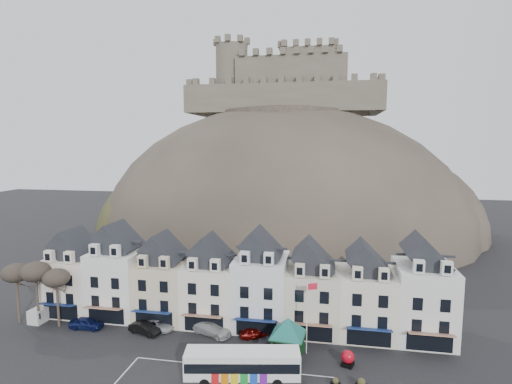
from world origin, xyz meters
TOP-DOWN VIEW (x-y plane):
  - townhouse_terrace at (0.15, 15.97)m, footprint 54.40×9.35m
  - castle_hill at (1.25, 68.95)m, footprint 100.00×76.00m
  - castle at (0.51, 75.93)m, footprint 50.20×22.20m
  - tree_left_far at (-29.00, 10.50)m, footprint 3.61×3.61m
  - tree_left_mid at (-26.00, 10.50)m, footprint 3.78×3.78m
  - tree_left_near at (-23.00, 10.50)m, footprint 3.43×3.43m
  - bus at (3.63, 2.78)m, footprint 11.98×4.68m
  - bus_shelter at (7.76, 7.93)m, footprint 7.45×7.45m
  - red_buoy at (14.37, 7.51)m, footprint 1.53×1.53m
  - flagpole at (9.86, 9.43)m, footprint 1.17×0.52m
  - white_van at (-26.44, 12.00)m, footprint 2.04×4.21m
  - planter_west at (15.50, 3.50)m, footprint 1.28×0.93m
  - planter_east at (13.00, 3.50)m, footprint 1.03×0.77m
  - car_navy at (-18.96, 10.47)m, footprint 4.46×1.93m
  - car_black at (-10.80, 10.50)m, footprint 4.56×2.71m
  - car_silver at (-9.60, 12.00)m, footprint 4.83×3.40m
  - car_white at (-2.37, 11.94)m, footprint 5.90×4.13m
  - car_maroon at (3.20, 12.00)m, footprint 4.11×2.85m
  - car_charcoal at (6.25, 9.50)m, footprint 4.52×2.17m

SIDE VIEW (x-z plane):
  - castle_hill at x=1.25m, z-range -33.89..34.11m
  - planter_east at x=13.00m, z-range -0.02..0.90m
  - planter_west at x=15.50m, z-range -0.02..1.13m
  - car_silver at x=-9.60m, z-range 0.00..1.24m
  - car_maroon at x=3.20m, z-range 0.00..1.30m
  - car_black at x=-10.80m, z-range 0.00..1.42m
  - car_charcoal at x=6.25m, z-range 0.00..1.43m
  - car_navy at x=-18.96m, z-range 0.00..1.50m
  - car_white at x=-2.37m, z-range 0.00..1.59m
  - red_buoy at x=14.37m, z-range 0.02..1.79m
  - white_van at x=-26.44m, z-range 0.00..1.88m
  - bus at x=3.63m, z-range 0.17..3.47m
  - bus_shelter at x=7.76m, z-range 1.31..6.06m
  - flagpole at x=9.86m, z-range 0.61..9.23m
  - townhouse_terrace at x=0.15m, z-range -0.60..11.20m
  - tree_left_near at x=-23.00m, z-range 2.64..10.47m
  - tree_left_far at x=-29.00m, z-range 2.78..11.02m
  - tree_left_mid at x=-26.00m, z-range 2.92..11.56m
  - castle at x=0.51m, z-range 29.19..51.19m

